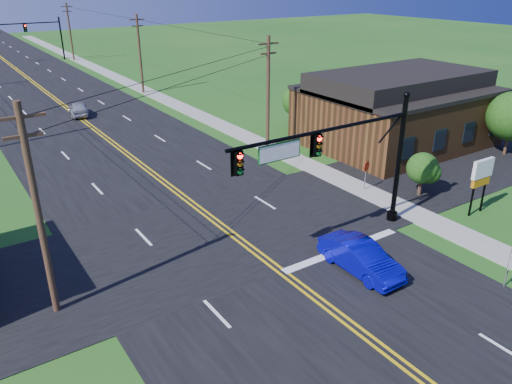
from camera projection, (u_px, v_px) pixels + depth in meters
ground at (392, 361)px, 18.36m from camera, size 260.00×260.00×0.00m
road_main at (55, 100)px, 56.43m from camera, size 16.00×220.00×0.04m
road_cross at (226, 232)px, 27.49m from camera, size 70.00×10.00×0.04m
sidewalk at (178, 105)px, 54.16m from camera, size 2.00×160.00×0.08m
signal_mast_main at (340, 157)px, 24.77m from camera, size 11.30×0.60×7.48m
signal_mast_far at (32, 33)px, 79.73m from camera, size 10.98×0.60×7.48m
brick_building at (396, 115)px, 41.32m from camera, size 14.20×11.20×4.70m
utility_pole_left_a at (38, 210)px, 19.25m from camera, size 1.80×0.28×9.00m
utility_pole_right_a at (268, 93)px, 38.22m from camera, size 1.80×0.28×9.00m
utility_pole_right_b at (140, 53)px, 58.02m from camera, size 1.80×0.28×9.00m
utility_pole_right_c at (70, 31)px, 80.87m from camera, size 1.80×0.28×9.00m
tree_right_front at (512, 116)px, 38.25m from camera, size 3.80×3.80×5.00m
tree_right_back at (298, 100)px, 45.28m from camera, size 3.00×3.00×4.10m
shrub_corner at (423, 168)px, 31.48m from camera, size 2.00×2.00×2.86m
blue_car at (361, 258)px, 23.62m from camera, size 1.58×4.53×1.49m
distant_car at (78, 109)px, 49.95m from camera, size 2.34×4.34×1.40m
route_sign at (509, 264)px, 22.24m from camera, size 0.50×0.24×2.13m
stop_sign at (366, 169)px, 32.28m from camera, size 0.71×0.26×2.08m
pylon_sign at (482, 175)px, 28.77m from camera, size 1.66×0.26×3.40m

